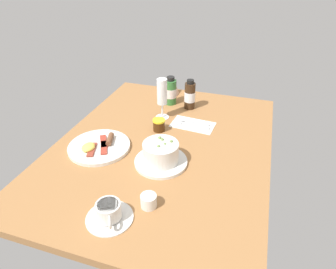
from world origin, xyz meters
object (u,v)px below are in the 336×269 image
object	(u,v)px
jam_jar	(159,125)
menu_card	(171,86)
creamer_jug	(148,201)
breakfast_plate	(99,146)
porridge_bowl	(161,154)
wine_glass	(162,94)
cutlery_setting	(192,124)
sauce_bottle_brown	(190,96)
sauce_bottle_green	(171,92)
coffee_cup	(109,213)

from	to	relation	value
jam_jar	menu_card	distance (cm)	37.62
creamer_jug	breakfast_plate	distance (cm)	37.56
jam_jar	menu_card	bearing A→B (deg)	9.39
porridge_bowl	creamer_jug	bearing A→B (deg)	-171.18
creamer_jug	wine_glass	distance (cm)	57.33
cutlery_setting	jam_jar	bearing A→B (deg)	126.32
porridge_bowl	sauce_bottle_brown	bearing A→B (deg)	1.13
porridge_bowl	breakfast_plate	bearing A→B (deg)	87.08
wine_glass	sauce_bottle_green	size ratio (longest dim) A/B	1.33
sauce_bottle_brown	wine_glass	bearing A→B (deg)	143.46
coffee_cup	sauce_bottle_green	size ratio (longest dim) A/B	0.98
creamer_jug	sauce_bottle_green	size ratio (longest dim) A/B	0.40
sauce_bottle_brown	porridge_bowl	bearing A→B (deg)	-178.87
wine_glass	creamer_jug	bearing A→B (deg)	-165.66
breakfast_plate	menu_card	distance (cm)	58.63
cutlery_setting	coffee_cup	world-z (taller)	coffee_cup
cutlery_setting	breakfast_plate	xyz separation A→B (cm)	(-29.33, 30.55, 0.67)
cutlery_setting	menu_card	size ratio (longest dim) A/B	2.10
menu_card	porridge_bowl	bearing A→B (deg)	-166.24
jam_jar	menu_card	world-z (taller)	menu_card
sauce_bottle_green	coffee_cup	bearing A→B (deg)	-175.87
menu_card	breakfast_plate	bearing A→B (deg)	168.17
creamer_jug	sauce_bottle_brown	world-z (taller)	sauce_bottle_brown
coffee_cup	breakfast_plate	distance (cm)	37.35
cutlery_setting	coffee_cup	bearing A→B (deg)	170.70
porridge_bowl	menu_card	distance (cm)	60.35
coffee_cup	sauce_bottle_brown	xyz separation A→B (cm)	(75.99, -4.79, 4.24)
porridge_bowl	breakfast_plate	size ratio (longest dim) A/B	0.80
jam_jar	sauce_bottle_brown	world-z (taller)	sauce_bottle_brown
coffee_cup	creamer_jug	bearing A→B (deg)	-48.08
coffee_cup	jam_jar	size ratio (longest dim) A/B	2.59
jam_jar	sauce_bottle_brown	bearing A→B (deg)	-16.48
jam_jar	sauce_bottle_green	distance (cm)	27.28
porridge_bowl	jam_jar	bearing A→B (deg)	20.90
coffee_cup	wine_glass	size ratio (longest dim) A/B	0.74
creamer_jug	sauce_bottle_green	bearing A→B (deg)	11.86
jam_jar	sauce_bottle_green	xyz separation A→B (cm)	(26.84, 3.12, 3.72)
porridge_bowl	coffee_cup	world-z (taller)	porridge_bowl
menu_card	sauce_bottle_green	bearing A→B (deg)	-163.60
breakfast_plate	cutlery_setting	bearing A→B (deg)	-46.17
coffee_cup	wine_glass	bearing A→B (deg)	4.49
porridge_bowl	coffee_cup	xyz separation A→B (cm)	(-29.73, 5.70, -1.68)
jam_jar	sauce_bottle_green	size ratio (longest dim) A/B	0.38
breakfast_plate	menu_card	xyz separation A→B (cm)	(57.27, -12.00, 3.72)
coffee_cup	menu_card	distance (cm)	88.80
coffee_cup	sauce_bottle_green	distance (cm)	78.42
wine_glass	jam_jar	bearing A→B (deg)	-168.23
porridge_bowl	cutlery_setting	bearing A→B (deg)	-7.79
sauce_bottle_green	breakfast_plate	size ratio (longest dim) A/B	0.59
breakfast_plate	jam_jar	bearing A→B (deg)	-41.91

